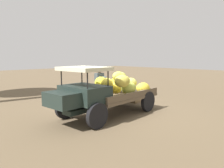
{
  "coord_description": "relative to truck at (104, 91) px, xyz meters",
  "views": [
    {
      "loc": [
        5.79,
        5.83,
        2.17
      ],
      "look_at": [
        0.26,
        0.13,
        1.15
      ],
      "focal_mm": 34.34,
      "sensor_mm": 36.0,
      "label": 1
    }
  ],
  "objects": [
    {
      "name": "ground_plane",
      "position": [
        -0.67,
        -0.15,
        -0.92
      ],
      "size": [
        60.0,
        60.0,
        0.0
      ],
      "primitive_type": "plane",
      "color": "brown"
    },
    {
      "name": "truck",
      "position": [
        0.0,
        0.0,
        0.0
      ],
      "size": [
        4.54,
        2.0,
        1.84
      ],
      "rotation": [
        0.0,
        0.0,
        0.07
      ],
      "color": "#1F2B27",
      "rests_on": "ground"
    },
    {
      "name": "farmer",
      "position": [
        -1.35,
        -1.84,
        0.05
      ],
      "size": [
        0.53,
        0.47,
        1.7
      ],
      "rotation": [
        0.0,
        0.0,
        1.51
      ],
      "color": "#363D4E",
      "rests_on": "ground"
    },
    {
      "name": "wooden_crate",
      "position": [
        -2.62,
        -0.81,
        -0.68
      ],
      "size": [
        0.54,
        0.54,
        0.48
      ],
      "primitive_type": "cube",
      "rotation": [
        0.0,
        0.0,
        0.12
      ],
      "color": "olive",
      "rests_on": "ground"
    }
  ]
}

